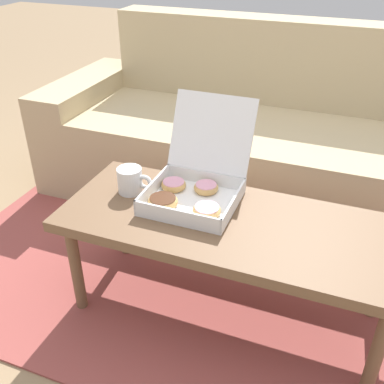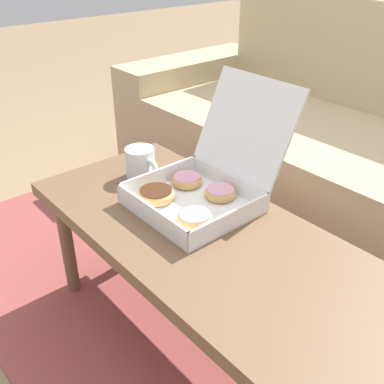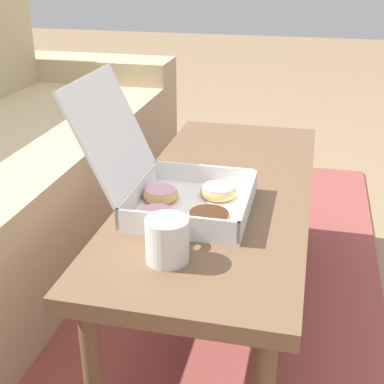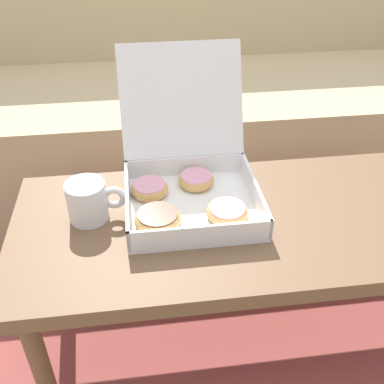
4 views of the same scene
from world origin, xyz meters
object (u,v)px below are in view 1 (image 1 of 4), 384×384
at_px(couch, 280,147).
at_px(coffee_table, 229,231).
at_px(pastry_box, 193,184).
at_px(coffee_mug, 131,180).

height_order(couch, coffee_table, couch).
bearing_deg(couch, pastry_box, -101.56).
height_order(couch, pastry_box, couch).
bearing_deg(coffee_mug, couch, 65.34).
relative_size(couch, pastry_box, 5.96).
xyz_separation_m(coffee_table, coffee_mug, (-0.40, 0.05, 0.10)).
distance_m(couch, pastry_box, 0.87).
bearing_deg(coffee_table, coffee_mug, 173.28).
xyz_separation_m(pastry_box, coffee_mug, (-0.23, -0.05, -0.01)).
xyz_separation_m(couch, coffee_mug, (-0.40, -0.88, 0.18)).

